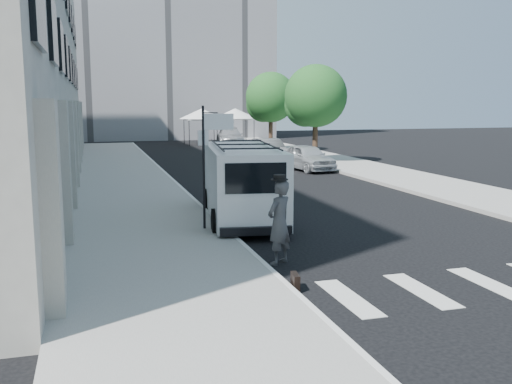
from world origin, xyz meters
TOP-DOWN VIEW (x-y plane):
  - ground at (0.00, 0.00)m, footprint 120.00×120.00m
  - sidewalk_left at (-4.25, 16.00)m, footprint 4.50×48.00m
  - sidewalk_right at (9.00, 20.00)m, footprint 4.00×56.00m
  - building_far at (2.00, 50.00)m, footprint 22.00×12.00m
  - sign_pole at (-2.36, 3.20)m, footprint 1.03×0.07m
  - tree_near at (7.50, 20.15)m, footprint 3.80×3.83m
  - tree_far at (7.50, 29.15)m, footprint 3.80×3.83m
  - tent_left at (4.00, 38.00)m, footprint 4.00×4.00m
  - tent_right at (7.20, 38.50)m, footprint 4.00×4.00m
  - businessman at (-1.53, -0.38)m, footprint 0.86×0.81m
  - briefcase at (-1.82, -2.27)m, footprint 0.19×0.45m
  - suitcase at (-1.90, 2.90)m, footprint 0.30×0.40m
  - cargo_van at (-1.08, 4.71)m, footprint 2.85×6.49m
  - parked_car_a at (5.86, 16.83)m, footprint 2.27×4.45m
  - parked_car_b at (5.00, 21.29)m, footprint 1.64×4.54m
  - parked_car_c at (6.10, 36.00)m, footprint 2.79×5.45m

SIDE VIEW (x-z plane):
  - ground at x=0.00m, z-range 0.00..0.00m
  - sidewalk_left at x=-4.25m, z-range 0.00..0.15m
  - sidewalk_right at x=9.00m, z-range 0.00..0.15m
  - briefcase at x=-1.82m, z-range 0.00..0.34m
  - suitcase at x=-1.90m, z-range -0.23..0.77m
  - parked_car_a at x=5.86m, z-range 0.00..1.45m
  - parked_car_b at x=5.00m, z-range 0.00..1.49m
  - parked_car_c at x=6.10m, z-range 0.00..1.51m
  - businessman at x=-1.53m, z-range 0.00..1.98m
  - cargo_van at x=-1.08m, z-range 0.04..2.40m
  - sign_pole at x=-2.36m, z-range 0.90..4.40m
  - tent_left at x=4.00m, z-range 1.11..4.31m
  - tent_right at x=7.20m, z-range 1.11..4.31m
  - tree_near at x=7.50m, z-range 0.96..6.99m
  - tree_far at x=7.50m, z-range 0.96..6.99m
  - building_far at x=2.00m, z-range 0.00..25.00m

